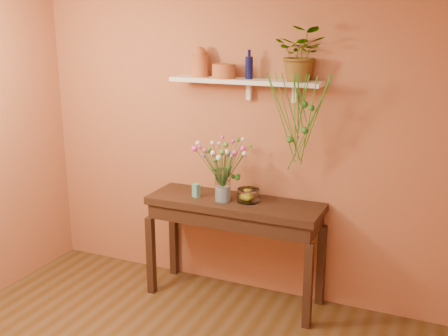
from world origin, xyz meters
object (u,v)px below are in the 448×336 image
(terracotta_jug, at_px, (200,62))
(blue_bottle, at_px, (249,67))
(bouquet, at_px, (224,156))
(glass_vase, at_px, (223,188))
(spider_plant, at_px, (301,54))
(sideboard, at_px, (235,215))
(glass_bowl, at_px, (248,196))

(terracotta_jug, bearing_deg, blue_bottle, -1.00)
(terracotta_jug, relative_size, bouquet, 0.53)
(glass_vase, distance_m, bouquet, 0.28)
(spider_plant, relative_size, glass_vase, 1.55)
(sideboard, xyz_separation_m, glass_bowl, (0.12, 0.02, 0.18))
(sideboard, bearing_deg, bouquet, -132.38)
(terracotta_jug, bearing_deg, glass_bowl, -14.74)
(spider_plant, xyz_separation_m, glass_bowl, (-0.38, -0.14, -1.18))
(terracotta_jug, bearing_deg, spider_plant, 0.57)
(spider_plant, distance_m, bouquet, 1.03)
(glass_bowl, bearing_deg, spider_plant, 20.84)
(spider_plant, distance_m, glass_vase, 1.28)
(sideboard, relative_size, spider_plant, 3.53)
(sideboard, height_order, spider_plant, spider_plant)
(terracotta_jug, relative_size, glass_vase, 0.92)
(sideboard, bearing_deg, glass_bowl, 8.03)
(blue_bottle, height_order, glass_vase, blue_bottle)
(terracotta_jug, bearing_deg, sideboard, -21.06)
(blue_bottle, relative_size, glass_vase, 0.86)
(terracotta_jug, relative_size, blue_bottle, 1.07)
(spider_plant, bearing_deg, glass_vase, -159.64)
(bouquet, relative_size, glass_bowl, 2.57)
(blue_bottle, bearing_deg, bouquet, -120.93)
(sideboard, bearing_deg, blue_bottle, 66.61)
(glass_vase, bearing_deg, bouquet, -51.89)
(blue_bottle, height_order, spider_plant, spider_plant)
(blue_bottle, distance_m, glass_vase, 1.03)
(terracotta_jug, bearing_deg, glass_vase, -33.94)
(spider_plant, bearing_deg, sideboard, -162.08)
(blue_bottle, bearing_deg, glass_vase, -126.63)
(terracotta_jug, xyz_separation_m, bouquet, (0.32, -0.23, -0.74))
(spider_plant, relative_size, glass_bowl, 2.30)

